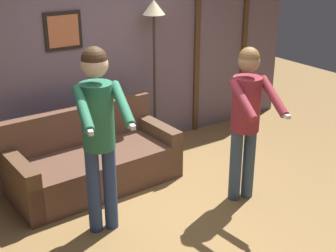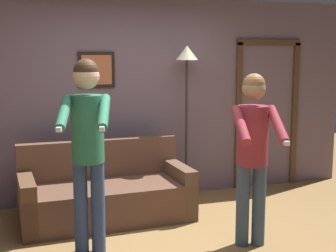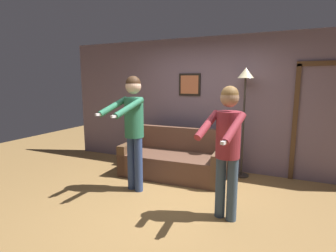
# 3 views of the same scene
# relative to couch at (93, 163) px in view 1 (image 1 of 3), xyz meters

# --- Properties ---
(ground_plane) EXTENTS (12.00, 12.00, 0.00)m
(ground_plane) POSITION_rel_couch_xyz_m (0.42, -1.16, -0.28)
(ground_plane) COLOR olive
(back_wall_assembly) EXTENTS (6.40, 0.10, 2.60)m
(back_wall_assembly) POSITION_rel_couch_xyz_m (0.45, 0.74, 1.02)
(back_wall_assembly) COLOR slate
(back_wall_assembly) RESTS_ON ground_plane
(couch) EXTENTS (1.94, 0.93, 0.87)m
(couch) POSITION_rel_couch_xyz_m (0.00, 0.00, 0.00)
(couch) COLOR brown
(couch) RESTS_ON ground_plane
(torchiere_lamp) EXTENTS (0.28, 0.28, 1.98)m
(torchiere_lamp) POSITION_rel_couch_xyz_m (1.16, 0.49, 1.30)
(torchiere_lamp) COLOR #332D28
(torchiere_lamp) RESTS_ON ground_plane
(person_standing_left) EXTENTS (0.55, 0.77, 1.83)m
(person_standing_left) POSITION_rel_couch_xyz_m (-0.32, -0.89, 0.85)
(person_standing_left) COLOR navy
(person_standing_left) RESTS_ON ground_plane
(person_standing_right) EXTENTS (0.53, 0.70, 1.69)m
(person_standing_right) POSITION_rel_couch_xyz_m (1.21, -1.20, 0.74)
(person_standing_right) COLOR #394D62
(person_standing_right) RESTS_ON ground_plane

